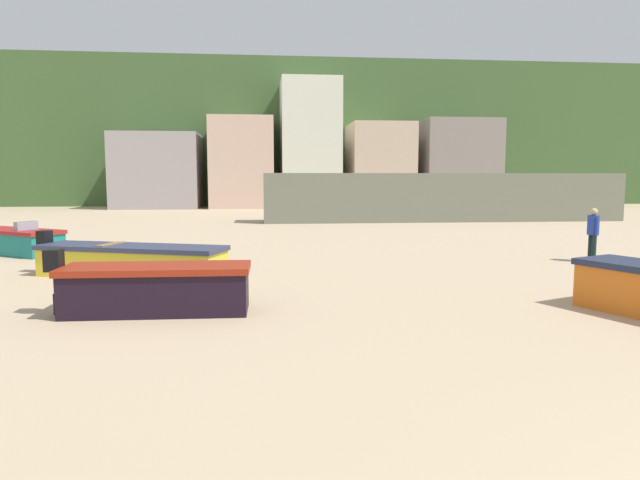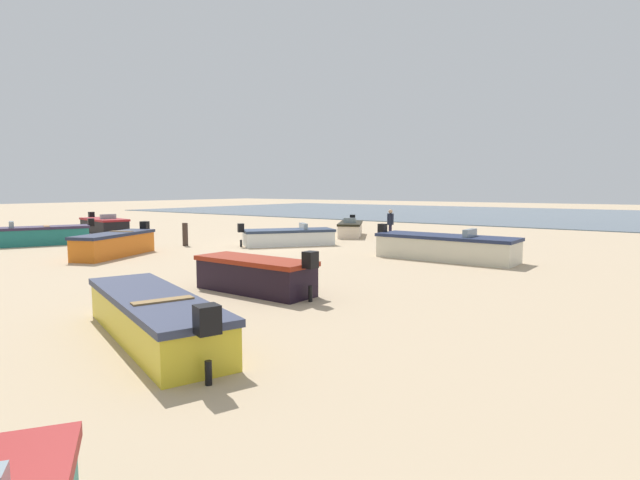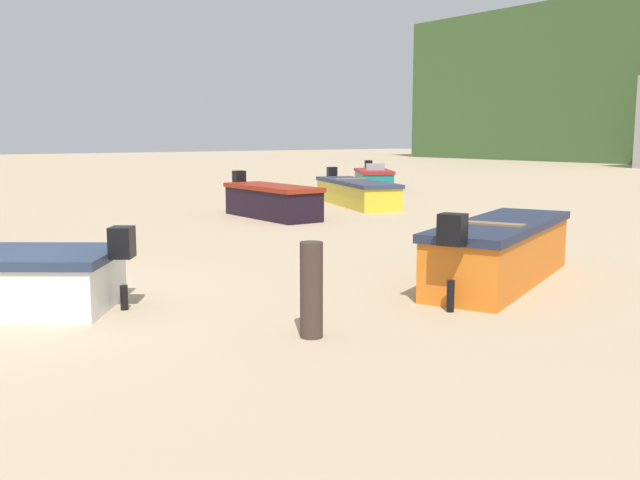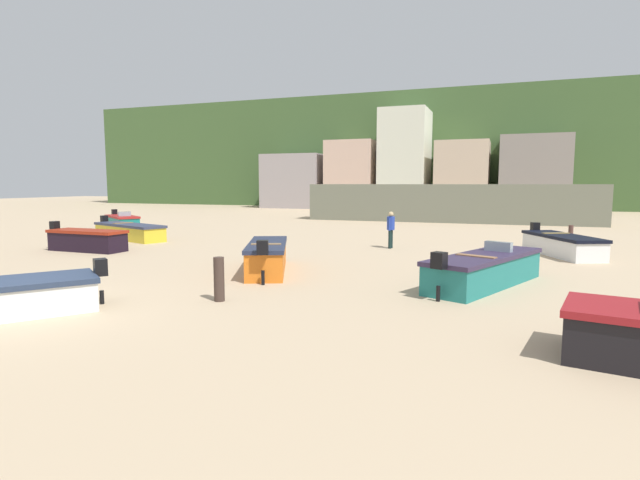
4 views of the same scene
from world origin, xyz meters
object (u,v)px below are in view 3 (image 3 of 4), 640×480
at_px(boat_black_2, 272,201).
at_px(mooring_post_near_water, 311,290).
at_px(boat_teal_3, 373,179).
at_px(boat_yellow_7, 356,192).
at_px(boat_orange_6, 500,251).

bearing_deg(boat_black_2, mooring_post_near_water, 60.77).
xyz_separation_m(boat_teal_3, boat_yellow_7, (4.81, -4.86, -0.02)).
height_order(boat_black_2, boat_yellow_7, boat_black_2).
bearing_deg(boat_yellow_7, boat_orange_6, 80.74).
xyz_separation_m(boat_orange_6, mooring_post_near_water, (0.71, -4.06, 0.06)).
distance_m(boat_teal_3, boat_yellow_7, 6.84).
bearing_deg(mooring_post_near_water, boat_orange_6, 99.97).
height_order(boat_teal_3, mooring_post_near_water, boat_teal_3).
bearing_deg(boat_black_2, boat_orange_6, 80.01).
bearing_deg(boat_orange_6, boat_black_2, 145.97).
distance_m(boat_teal_3, boat_orange_6, 18.93).
relative_size(boat_black_2, boat_orange_6, 0.87).
bearing_deg(boat_teal_3, boat_orange_6, 88.97).
bearing_deg(mooring_post_near_water, boat_yellow_7, 138.93).
xyz_separation_m(boat_black_2, mooring_post_near_water, (10.09, -5.90, 0.08)).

